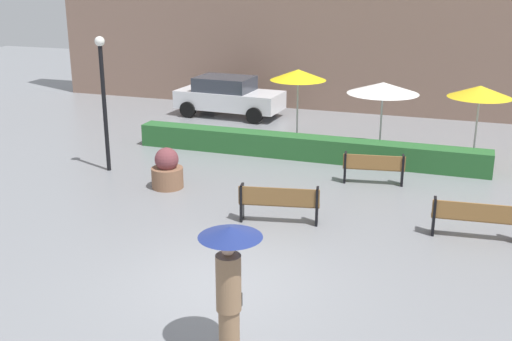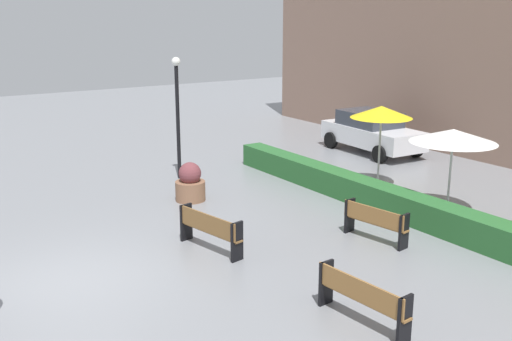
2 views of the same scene
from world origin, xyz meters
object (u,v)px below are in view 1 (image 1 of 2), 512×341
object	(u,v)px
bench_mid_center	(279,201)
patio_umbrella_white	(383,88)
planter_pot	(167,171)
patio_umbrella_yellow_far	(480,92)
bench_far_right	(476,217)
patio_umbrella_yellow	(298,75)
bench_back_row	(374,166)
parked_car	(228,96)
pedestrian_with_umbrella	(229,276)
lamp_post	(103,90)

from	to	relation	value
bench_mid_center	patio_umbrella_white	size ratio (longest dim) A/B	0.81
planter_pot	patio_umbrella_yellow_far	size ratio (longest dim) A/B	0.47
bench_far_right	patio_umbrella_yellow	world-z (taller)	patio_umbrella_yellow
bench_back_row	patio_umbrella_yellow_far	xyz separation A→B (m)	(2.57, 3.08, 1.68)
patio_umbrella_yellow_far	parked_car	bearing A→B (deg)	159.84
bench_mid_center	bench_back_row	xyz separation A→B (m)	(1.63, 3.53, -0.03)
bench_far_right	bench_back_row	xyz separation A→B (m)	(-2.71, 2.98, -0.01)
bench_mid_center	patio_umbrella_yellow_far	xyz separation A→B (m)	(4.19, 6.61, 1.65)
bench_back_row	planter_pot	world-z (taller)	planter_pot
pedestrian_with_umbrella	lamp_post	world-z (taller)	lamp_post
planter_pot	patio_umbrella_yellow_far	xyz separation A→B (m)	(7.78, 5.22, 1.70)
planter_pot	patio_umbrella_yellow_far	bearing A→B (deg)	33.84
parked_car	bench_mid_center	bearing A→B (deg)	-62.52
planter_pot	lamp_post	xyz separation A→B (m)	(-2.34, 0.82, 1.90)
bench_back_row	bench_far_right	bearing A→B (deg)	-47.69
parked_car	patio_umbrella_yellow	bearing A→B (deg)	-41.80
pedestrian_with_umbrella	planter_pot	distance (m)	8.10
bench_back_row	patio_umbrella_white	bearing A→B (deg)	95.34
patio_umbrella_white	bench_far_right	bearing A→B (deg)	-63.19
pedestrian_with_umbrella	patio_umbrella_yellow	world-z (taller)	patio_umbrella_yellow
pedestrian_with_umbrella	patio_umbrella_yellow	xyz separation A→B (m)	(-2.30, 11.99, 1.01)
patio_umbrella_yellow	parked_car	bearing A→B (deg)	138.20
patio_umbrella_yellow_far	planter_pot	bearing A→B (deg)	-146.16
lamp_post	pedestrian_with_umbrella	bearing A→B (deg)	-47.97
bench_mid_center	lamp_post	size ratio (longest dim) A/B	0.49
patio_umbrella_yellow	patio_umbrella_white	xyz separation A→B (m)	(2.79, -0.21, -0.22)
bench_far_right	lamp_post	distance (m)	10.56
pedestrian_with_umbrella	patio_umbrella_white	size ratio (longest dim) A/B	0.91
bench_far_right	patio_umbrella_yellow	distance (m)	8.61
bench_mid_center	planter_pot	distance (m)	3.85
bench_mid_center	lamp_post	xyz separation A→B (m)	(-5.93, 2.21, 1.86)
bench_back_row	patio_umbrella_white	xyz separation A→B (m)	(-0.27, 2.93, 1.65)
pedestrian_with_umbrella	patio_umbrella_yellow	size ratio (longest dim) A/B	0.83
bench_mid_center	parked_car	size ratio (longest dim) A/B	0.44
patio_umbrella_white	patio_umbrella_yellow_far	xyz separation A→B (m)	(2.84, 0.15, 0.03)
patio_umbrella_yellow	patio_umbrella_white	size ratio (longest dim) A/B	1.10
bench_far_right	pedestrian_with_umbrella	bearing A→B (deg)	-120.56
patio_umbrella_white	parked_car	world-z (taller)	patio_umbrella_white
patio_umbrella_yellow	patio_umbrella_white	distance (m)	2.80
lamp_post	parked_car	bearing A→B (deg)	84.99
bench_mid_center	parked_car	bearing A→B (deg)	117.48
bench_back_row	lamp_post	size ratio (longest dim) A/B	0.44
patio_umbrella_yellow_far	bench_mid_center	bearing A→B (deg)	-122.40
lamp_post	parked_car	xyz separation A→B (m)	(0.69, 7.85, -1.57)
bench_far_right	planter_pot	size ratio (longest dim) A/B	1.71
patio_umbrella_white	patio_umbrella_yellow_far	size ratio (longest dim) A/B	0.98
planter_pot	lamp_post	bearing A→B (deg)	160.63
patio_umbrella_white	patio_umbrella_yellow_far	world-z (taller)	patio_umbrella_yellow_far
bench_back_row	parked_car	distance (m)	9.48
lamp_post	patio_umbrella_white	xyz separation A→B (m)	(7.28, 4.24, -0.24)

